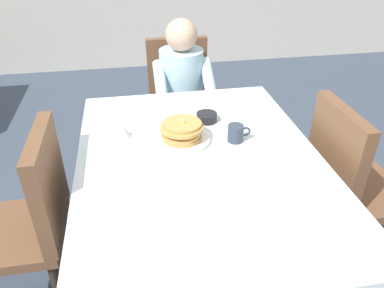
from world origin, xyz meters
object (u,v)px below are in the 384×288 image
Objects in this scene: spoon_near_edge at (192,179)px; cup_coffee at (236,133)px; plate_breakfast at (182,139)px; syrup_pitcher at (122,130)px; chair_diner at (180,95)px; knife_right_of_plate at (221,139)px; chair_left_side at (32,214)px; fork_left_of_plate at (143,146)px; dining_table_main at (200,175)px; chair_right_side at (348,178)px; breakfast_stack at (182,131)px; diner_person at (182,86)px; bowl_butter at (207,117)px.

cup_coffee is at bearing 33.61° from spoon_near_edge.
syrup_pitcher reaches higher than plate_breakfast.
chair_diner reaches higher than knife_right_of_plate.
plate_breakfast is at bearing -76.20° from chair_left_side.
chair_diner reaches higher than spoon_near_edge.
fork_left_of_plate is at bearing 176.26° from cup_coffee.
spoon_near_edge reaches higher than dining_table_main.
chair_left_side is 8.23× the size of cup_coffee.
chair_diner is 1.09m from fork_left_of_plate.
chair_right_side is 4.65× the size of knife_right_of_plate.
cup_coffee is at bearing -14.00° from syrup_pitcher.
chair_left_side is at bearing 104.50° from knife_right_of_plate.
fork_left_of_plate is 0.90× the size of knife_right_of_plate.
knife_right_of_plate is (0.90, 0.15, 0.21)m from chair_left_side.
breakfast_stack is (0.00, -0.01, 0.05)m from plate_breakfast.
dining_table_main is 1.02m from diner_person.
syrup_pitcher reaches higher than bowl_butter.
knife_right_of_plate is (0.03, -0.20, -0.02)m from bowl_butter.
spoon_near_edge is (-0.17, -0.49, -0.02)m from bowl_butter.
syrup_pitcher is 0.40× the size of knife_right_of_plate.
dining_table_main is 0.18m from spoon_near_edge.
plate_breakfast is at bearing -16.83° from syrup_pitcher.
syrup_pitcher reaches higher than dining_table_main.
chair_right_side reaches higher than cup_coffee.
diner_person reaches higher than syrup_pitcher.
plate_breakfast is 0.26m from cup_coffee.
spoon_near_edge is at bearing -91.07° from breakfast_stack.
cup_coffee reaches higher than syrup_pitcher.
plate_breakfast is (-0.13, -0.84, 0.08)m from diner_person.
diner_person is at bearing 98.08° from cup_coffee.
cup_coffee is 0.08m from knife_right_of_plate.
breakfast_stack is at bearing 82.55° from chair_diner.
chair_diner is at bearing 96.88° from cup_coffee.
knife_right_of_plate is (0.38, 0.00, 0.00)m from fork_left_of_plate.
chair_diner is (0.07, 1.17, -0.12)m from dining_table_main.
dining_table_main is 1.18m from chair_diner.
chair_right_side is at bearing 0.00° from dining_table_main.
diner_person reaches higher than chair_diner.
syrup_pitcher is 0.48m from knife_right_of_plate.
dining_table_main is at bearing 85.91° from diner_person.
fork_left_of_plate is at bearing -150.92° from bowl_butter.
bowl_butter reaches higher than fork_left_of_plate.
chair_left_side is 3.32× the size of plate_breakfast.
knife_right_of_plate is (0.47, -0.11, -0.04)m from syrup_pitcher.
plate_breakfast is (0.71, 0.17, 0.22)m from chair_left_side.
diner_person is at bearing 81.10° from plate_breakfast.
chair_diner is 1.04m from breakfast_stack.
dining_table_main is at bearing -71.04° from breakfast_stack.
chair_right_side is at bearing -12.38° from cup_coffee.
breakfast_stack is at bearing 108.96° from dining_table_main.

